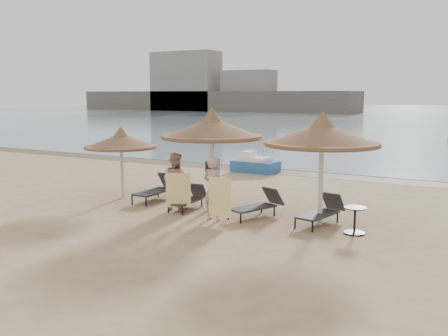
# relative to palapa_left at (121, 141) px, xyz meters

# --- Properties ---
(ground) EXTENTS (160.00, 160.00, 0.00)m
(ground) POSITION_rel_palapa_left_xyz_m (3.77, -1.36, -1.97)
(ground) COLOR tan
(ground) RESTS_ON ground
(wet_sand_strip) EXTENTS (200.00, 1.60, 0.01)m
(wet_sand_strip) POSITION_rel_palapa_left_xyz_m (3.77, 8.04, -1.96)
(wet_sand_strip) COLOR brown
(wet_sand_strip) RESTS_ON ground
(far_shore) EXTENTS (150.00, 54.80, 12.00)m
(far_shore) POSITION_rel_palapa_left_xyz_m (-21.34, 76.46, 0.94)
(far_shore) COLOR #665B49
(far_shore) RESTS_ON ground
(palapa_left) EXTENTS (2.49, 2.49, 2.47)m
(palapa_left) POSITION_rel_palapa_left_xyz_m (0.00, 0.00, 0.00)
(palapa_left) COLOR silver
(palapa_left) RESTS_ON ground
(palapa_center) EXTENTS (3.17, 3.17, 3.14)m
(palapa_center) POSITION_rel_palapa_left_xyz_m (3.50, 0.13, 0.54)
(palapa_center) COLOR silver
(palapa_center) RESTS_ON ground
(palapa_right) EXTENTS (3.14, 3.14, 3.11)m
(palapa_right) POSITION_rel_palapa_left_xyz_m (7.06, -0.11, 0.51)
(palapa_right) COLOR silver
(palapa_right) RESTS_ON ground
(lounger_far_left) EXTENTS (0.65, 1.91, 0.85)m
(lounger_far_left) POSITION_rel_palapa_left_xyz_m (1.23, 0.36, -1.59)
(lounger_far_left) COLOR black
(lounger_far_left) RESTS_ON ground
(lounger_near_left) EXTENTS (0.62, 1.64, 0.72)m
(lounger_near_left) POSITION_rel_palapa_left_xyz_m (2.87, -0.19, -1.64)
(lounger_near_left) COLOR black
(lounger_near_left) RESTS_ON ground
(lounger_near_right) EXTENTS (1.18, 1.86, 0.79)m
(lounger_near_right) POSITION_rel_palapa_left_xyz_m (5.20, -0.08, -1.61)
(lounger_near_right) COLOR black
(lounger_near_right) RESTS_ON ground
(lounger_far_right) EXTENTS (0.95, 1.85, 0.79)m
(lounger_far_right) POSITION_rel_palapa_left_xyz_m (7.09, 0.03, -1.61)
(lounger_far_right) COLOR black
(lounger_far_right) RESTS_ON ground
(side_table) EXTENTS (0.58, 0.58, 0.69)m
(side_table) POSITION_rel_palapa_left_xyz_m (8.13, -0.55, -1.64)
(side_table) COLOR black
(side_table) RESTS_ON ground
(person_left) EXTENTS (0.97, 0.65, 2.07)m
(person_left) POSITION_rel_palapa_left_xyz_m (2.60, -0.59, -0.93)
(person_left) COLOR tan
(person_left) RESTS_ON ground
(person_right) EXTENTS (1.04, 0.74, 2.12)m
(person_right) POSITION_rel_palapa_left_xyz_m (4.27, -1.11, -0.91)
(person_right) COLOR tan
(person_right) RESTS_ON ground
(towel_left) EXTENTS (0.65, 0.39, 1.04)m
(towel_left) POSITION_rel_palapa_left_xyz_m (2.95, -0.94, -1.25)
(towel_left) COLOR yellow
(towel_left) RESTS_ON ground
(towel_right) EXTENTS (0.78, 0.13, 1.09)m
(towel_right) POSITION_rel_palapa_left_xyz_m (4.62, -1.36, -1.21)
(towel_right) COLOR yellow
(towel_right) RESTS_ON ground
(bag_patterned) EXTENTS (0.34, 0.18, 0.41)m
(bag_patterned) POSITION_rel_palapa_left_xyz_m (3.50, 0.31, -0.61)
(bag_patterned) COLOR white
(bag_patterned) RESTS_ON ground
(bag_dark) EXTENTS (0.29, 0.15, 0.39)m
(bag_dark) POSITION_rel_palapa_left_xyz_m (3.50, -0.03, -0.66)
(bag_dark) COLOR black
(bag_dark) RESTS_ON ground
(pedal_boat) EXTENTS (2.10, 1.31, 0.95)m
(pedal_boat) POSITION_rel_palapa_left_xyz_m (1.50, 7.45, -1.62)
(pedal_boat) COLOR #255799
(pedal_boat) RESTS_ON ground
(buoy_left) EXTENTS (0.38, 0.38, 0.38)m
(buoy_left) POSITION_rel_palapa_left_xyz_m (-2.81, 22.45, -1.78)
(buoy_left) COLOR gold
(buoy_left) RESTS_ON ground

